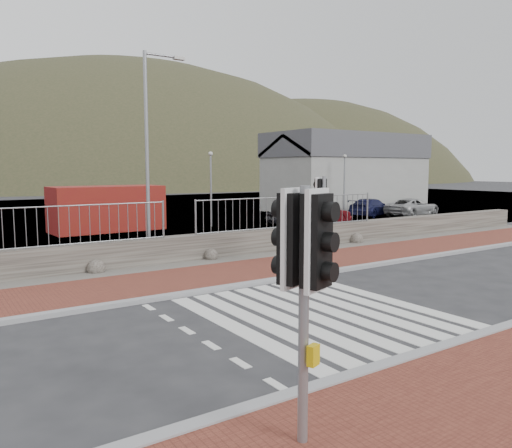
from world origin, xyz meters
TOP-DOWN VIEW (x-y plane):
  - ground at (0.00, 0.00)m, footprint 220.00×220.00m
  - sidewalk_far at (0.00, 4.50)m, footprint 40.00×3.00m
  - kerb_near at (0.00, -3.00)m, footprint 40.00×0.25m
  - kerb_far at (0.00, 3.00)m, footprint 40.00×0.25m
  - zebra_crossing at (-0.00, 0.00)m, footprint 4.62×5.60m
  - gravel_strip at (0.00, 6.50)m, footprint 40.00×1.50m
  - stone_wall at (0.00, 7.30)m, footprint 40.00×0.60m
  - railing at (0.00, 7.15)m, footprint 18.07×0.07m
  - quay at (0.00, 27.90)m, footprint 120.00×40.00m
  - harbor_building at (20.00, 19.90)m, footprint 12.20×6.20m
  - hills_backdrop at (6.74, 87.90)m, footprint 254.00×90.00m
  - traffic_signal_near at (-3.73, -4.01)m, footprint 0.49×0.39m
  - traffic_signal_far at (3.13, 3.44)m, footprint 0.71×0.28m
  - streetlight at (-0.61, 8.10)m, footprint 1.51×0.20m
  - shipping_container at (0.68, 17.29)m, footprint 5.64×2.57m
  - car_a at (10.52, 14.24)m, footprint 3.50×1.89m
  - car_b at (11.98, 13.70)m, footprint 3.76×1.88m
  - car_c at (17.80, 15.21)m, footprint 4.46×2.94m
  - car_d at (20.11, 13.62)m, footprint 4.59×2.60m
  - car_e at (21.56, 14.87)m, footprint 3.24×1.36m

SIDE VIEW (x-z plane):
  - hills_backdrop at x=6.74m, z-range -73.05..26.95m
  - ground at x=0.00m, z-range 0.00..0.00m
  - quay at x=0.00m, z-range -0.25..0.25m
  - zebra_crossing at x=0.00m, z-range 0.00..0.01m
  - gravel_strip at x=0.00m, z-range 0.00..0.06m
  - sidewalk_far at x=0.00m, z-range 0.00..0.08m
  - kerb_near at x=0.00m, z-range -0.01..0.11m
  - kerb_far at x=0.00m, z-range -0.01..0.11m
  - stone_wall at x=0.00m, z-range 0.00..0.90m
  - car_e at x=21.56m, z-range 0.00..1.09m
  - car_a at x=10.52m, z-range 0.00..1.13m
  - car_b at x=11.98m, z-range 0.00..1.18m
  - car_c at x=17.80m, z-range 0.00..1.20m
  - car_d at x=20.11m, z-range 0.00..1.21m
  - shipping_container at x=0.68m, z-range 0.00..2.30m
  - railing at x=0.00m, z-range 1.21..2.43m
  - traffic_signal_far at x=3.13m, z-range 0.66..3.63m
  - traffic_signal_near at x=-3.73m, z-range 0.67..3.68m
  - harbor_building at x=20.00m, z-range 0.03..5.83m
  - streetlight at x=-0.61m, z-range 0.45..7.57m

